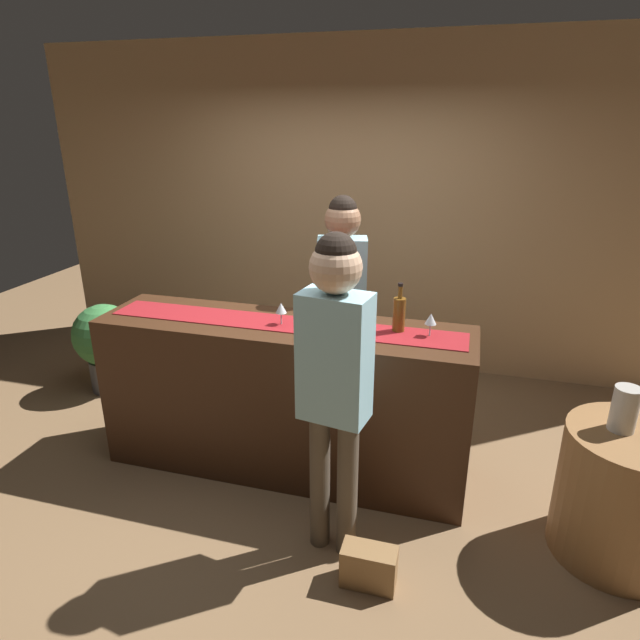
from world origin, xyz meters
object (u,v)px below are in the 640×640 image
at_px(wine_bottle_green, 340,313).
at_px(vase_on_side_table, 625,409).
at_px(potted_plant_tall, 105,341).
at_px(wine_glass_mid_counter, 281,309).
at_px(bartender, 342,290).
at_px(round_side_table, 624,495).
at_px(handbag, 369,567).
at_px(wine_glass_near_customer, 431,320).
at_px(customer_sipping, 335,367).
at_px(wine_bottle_amber, 399,314).

relative_size(wine_bottle_green, vase_on_side_table, 1.26).
relative_size(wine_bottle_green, potted_plant_tall, 0.39).
relative_size(wine_glass_mid_counter, bartender, 0.08).
distance_m(vase_on_side_table, potted_plant_tall, 3.88).
height_order(round_side_table, potted_plant_tall, potted_plant_tall).
bearing_deg(wine_bottle_green, handbag, -65.91).
bearing_deg(vase_on_side_table, potted_plant_tall, 166.96).
bearing_deg(wine_bottle_green, potted_plant_tall, 163.26).
bearing_deg(wine_glass_near_customer, customer_sipping, -120.56).
xyz_separation_m(wine_glass_near_customer, potted_plant_tall, (-2.75, 0.61, -0.70)).
bearing_deg(bartender, round_side_table, 140.98).
height_order(vase_on_side_table, handbag, vase_on_side_table).
bearing_deg(wine_glass_mid_counter, handbag, -48.28).
bearing_deg(wine_glass_mid_counter, wine_glass_near_customer, 3.44).
height_order(wine_glass_mid_counter, potted_plant_tall, wine_glass_mid_counter).
distance_m(wine_bottle_amber, vase_on_side_table, 1.27).
distance_m(wine_glass_near_customer, customer_sipping, 0.79).
xyz_separation_m(customer_sipping, vase_on_side_table, (1.42, 0.42, -0.25)).
xyz_separation_m(bartender, customer_sipping, (0.26, -1.22, 0.01)).
height_order(wine_bottle_green, wine_glass_near_customer, wine_bottle_green).
bearing_deg(potted_plant_tall, wine_bottle_green, -16.74).
bearing_deg(wine_glass_mid_counter, wine_bottle_green, -0.94).
bearing_deg(wine_bottle_green, round_side_table, -8.28).
height_order(wine_glass_near_customer, bartender, bartender).
relative_size(customer_sipping, round_side_table, 2.39).
height_order(wine_bottle_green, handbag, wine_bottle_green).
bearing_deg(wine_bottle_green, wine_bottle_amber, 14.79).
height_order(wine_bottle_amber, bartender, bartender).
bearing_deg(wine_glass_mid_counter, potted_plant_tall, 160.29).
bearing_deg(customer_sipping, wine_bottle_amber, 82.73).
bearing_deg(wine_bottle_amber, bartender, 132.69).
height_order(wine_bottle_amber, wine_glass_mid_counter, wine_bottle_amber).
relative_size(wine_bottle_amber, round_side_table, 0.41).
xyz_separation_m(customer_sipping, handbag, (0.24, -0.21, -1.00)).
relative_size(wine_bottle_amber, wine_glass_mid_counter, 2.10).
bearing_deg(wine_bottle_green, bartender, 102.30).
bearing_deg(customer_sipping, potted_plant_tall, 160.69).
relative_size(wine_glass_mid_counter, vase_on_side_table, 0.60).
distance_m(wine_glass_near_customer, handbag, 1.37).
xyz_separation_m(wine_bottle_green, handbag, (0.37, -0.83, -1.04)).
bearing_deg(vase_on_side_table, round_side_table, -22.29).
distance_m(potted_plant_tall, handbag, 3.00).
height_order(wine_bottle_green, potted_plant_tall, wine_bottle_green).
distance_m(round_side_table, vase_on_side_table, 0.50).
height_order(customer_sipping, vase_on_side_table, customer_sipping).
bearing_deg(handbag, potted_plant_tall, 150.00).
distance_m(wine_glass_near_customer, bartender, 0.86).
bearing_deg(potted_plant_tall, wine_bottle_amber, -12.70).
xyz_separation_m(wine_bottle_green, wine_glass_near_customer, (0.53, 0.06, -0.01)).
bearing_deg(potted_plant_tall, customer_sipping, -28.77).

